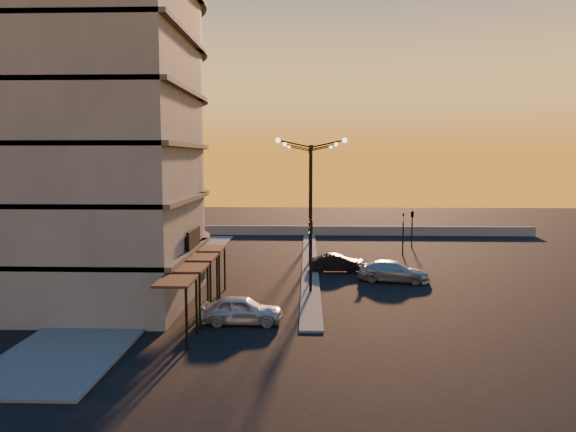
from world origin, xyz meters
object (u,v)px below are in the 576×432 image
at_px(streetlamp_mid, 310,192).
at_px(traffic_light_main, 310,240).
at_px(car_hatchback, 242,310).
at_px(car_sedan, 336,263).
at_px(car_wagon, 394,271).

bearing_deg(streetlamp_mid, traffic_light_main, -90.00).
xyz_separation_m(streetlamp_mid, traffic_light_main, (0.00, -7.13, -2.70)).
relative_size(streetlamp_mid, traffic_light_main, 2.24).
bearing_deg(car_hatchback, streetlamp_mid, -11.80).
bearing_deg(traffic_light_main, car_sedan, 62.13).
height_order(streetlamp_mid, car_sedan, streetlamp_mid).
height_order(car_hatchback, car_sedan, car_hatchback).
bearing_deg(car_sedan, car_wagon, -131.75).
relative_size(streetlamp_mid, car_wagon, 2.00).
bearing_deg(streetlamp_mid, car_wagon, -49.49).
bearing_deg(car_wagon, car_hatchback, 150.71).
distance_m(car_hatchback, car_sedan, 14.09).
height_order(streetlamp_mid, car_hatchback, streetlamp_mid).
bearing_deg(car_wagon, streetlamp_mid, 53.57).
relative_size(streetlamp_mid, car_hatchback, 2.30).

